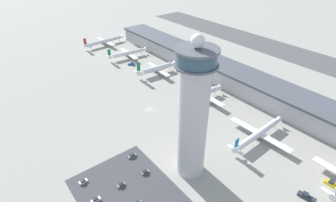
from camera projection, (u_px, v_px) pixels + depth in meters
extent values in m
plane|color=#9E9B93|center=(149.00, 109.00, 175.05)|extent=(1000.00, 1000.00, 0.00)
cube|color=#B2B2B7|center=(221.00, 73.00, 208.37)|extent=(262.54, 22.00, 12.58)
cube|color=#4C515B|center=(222.00, 64.00, 204.61)|extent=(262.54, 25.00, 1.60)
cube|color=#515154|center=(287.00, 52.00, 263.27)|extent=(393.81, 44.00, 0.01)
cylinder|color=#BCBCC1|center=(193.00, 124.00, 115.20)|extent=(13.15, 13.15, 55.87)
cylinder|color=#565B66|center=(196.00, 65.00, 100.18)|extent=(17.49, 17.49, 0.80)
cylinder|color=#334C60|center=(197.00, 57.00, 98.57)|extent=(16.09, 16.09, 5.27)
cylinder|color=#565B66|center=(197.00, 49.00, 96.91)|extent=(17.49, 17.49, 1.00)
sphere|color=white|center=(198.00, 41.00, 95.19)|extent=(5.47, 5.47, 5.47)
cylinder|color=silver|center=(105.00, 41.00, 278.13)|extent=(6.27, 38.19, 3.66)
cone|color=silver|center=(121.00, 37.00, 289.87)|extent=(3.88, 3.54, 3.66)
cone|color=silver|center=(86.00, 46.00, 266.07)|extent=(3.59, 4.61, 3.30)
cube|color=silver|center=(106.00, 41.00, 278.90)|extent=(33.53, 6.68, 0.44)
cylinder|color=#A8A8B2|center=(103.00, 41.00, 284.46)|extent=(2.29, 4.16, 2.02)
cylinder|color=#A8A8B2|center=(110.00, 44.00, 275.65)|extent=(2.29, 4.16, 2.02)
cube|color=red|center=(85.00, 41.00, 263.05)|extent=(0.49, 2.81, 5.86)
cube|color=silver|center=(85.00, 46.00, 265.15)|extent=(10.37, 2.70, 0.24)
cylinder|color=black|center=(119.00, 40.00, 289.86)|extent=(0.28, 0.28, 2.40)
cylinder|color=black|center=(106.00, 44.00, 278.10)|extent=(0.28, 0.28, 2.40)
cylinder|color=black|center=(104.00, 43.00, 281.32)|extent=(0.28, 0.28, 2.40)
cylinder|color=white|center=(128.00, 53.00, 248.91)|extent=(6.07, 31.35, 3.62)
cone|color=white|center=(144.00, 49.00, 256.99)|extent=(3.87, 3.54, 3.62)
cone|color=white|center=(111.00, 57.00, 240.58)|extent=(3.59, 4.59, 3.26)
cube|color=white|center=(129.00, 54.00, 249.54)|extent=(31.32, 6.84, 0.44)
cylinder|color=#A8A8B2|center=(127.00, 52.00, 255.20)|extent=(2.30, 4.13, 1.99)
cylinder|color=#A8A8B2|center=(133.00, 57.00, 245.98)|extent=(2.30, 4.13, 1.99)
cube|color=#14704C|center=(109.00, 52.00, 237.67)|extent=(0.52, 2.81, 5.80)
cube|color=white|center=(109.00, 57.00, 239.79)|extent=(10.27, 2.79, 0.24)
cylinder|color=black|center=(142.00, 53.00, 257.29)|extent=(0.28, 0.28, 2.53)
cylinder|color=black|center=(129.00, 57.00, 248.67)|extent=(0.28, 0.28, 2.53)
cylinder|color=black|center=(127.00, 55.00, 252.25)|extent=(0.28, 0.28, 2.53)
cylinder|color=silver|center=(157.00, 68.00, 218.95)|extent=(6.31, 27.83, 4.40)
cone|color=silver|center=(173.00, 64.00, 226.46)|extent=(4.66, 4.25, 4.40)
cone|color=silver|center=(140.00, 73.00, 211.13)|extent=(4.31, 5.54, 3.96)
cube|color=silver|center=(158.00, 69.00, 219.62)|extent=(32.12, 6.61, 0.44)
cylinder|color=#A8A8B2|center=(155.00, 67.00, 225.50)|extent=(2.75, 4.99, 2.42)
cylinder|color=#A8A8B2|center=(163.00, 73.00, 216.10)|extent=(2.75, 4.99, 2.42)
cube|color=#14704C|center=(138.00, 67.00, 207.59)|extent=(0.49, 2.81, 7.03)
cube|color=silver|center=(138.00, 73.00, 210.20)|extent=(12.42, 2.85, 0.24)
cylinder|color=black|center=(170.00, 69.00, 226.77)|extent=(0.28, 0.28, 2.51)
cylinder|color=black|center=(159.00, 73.00, 218.50)|extent=(0.28, 0.28, 2.51)
cylinder|color=black|center=(155.00, 71.00, 222.82)|extent=(0.28, 0.28, 2.51)
cylinder|color=silver|center=(203.00, 94.00, 183.92)|extent=(4.27, 26.70, 3.74)
cone|color=silver|center=(218.00, 88.00, 191.58)|extent=(3.81, 3.44, 3.74)
cone|color=silver|center=(186.00, 101.00, 175.98)|extent=(3.46, 4.56, 3.37)
cube|color=silver|center=(204.00, 95.00, 184.54)|extent=(37.27, 5.14, 0.44)
cylinder|color=#A8A8B2|center=(197.00, 91.00, 190.94)|extent=(2.14, 4.16, 2.06)
cylinder|color=#A8A8B2|center=(212.00, 100.00, 180.37)|extent=(2.14, 4.16, 2.06)
cube|color=#197FB2|center=(186.00, 95.00, 172.95)|extent=(0.36, 2.81, 5.99)
cube|color=silver|center=(185.00, 101.00, 175.12)|extent=(10.51, 2.21, 0.24)
cylinder|color=black|center=(215.00, 93.00, 191.74)|extent=(0.28, 0.28, 2.42)
cylinder|color=black|center=(205.00, 99.00, 183.65)|extent=(0.28, 0.28, 2.42)
cylinder|color=black|center=(200.00, 96.00, 187.19)|extent=(0.28, 0.28, 2.42)
cylinder|color=silver|center=(259.00, 133.00, 147.46)|extent=(4.58, 36.40, 3.51)
cone|color=silver|center=(278.00, 120.00, 158.18)|extent=(3.60, 3.26, 3.51)
cone|color=silver|center=(237.00, 149.00, 136.46)|extent=(3.28, 4.30, 3.16)
cube|color=silver|center=(260.00, 134.00, 148.18)|extent=(38.95, 5.55, 0.44)
cylinder|color=#A8A8B2|center=(248.00, 128.00, 154.60)|extent=(2.04, 3.91, 1.93)
cylinder|color=#A8A8B2|center=(273.00, 142.00, 143.98)|extent=(2.04, 3.91, 1.93)
cube|color=#197FB2|center=(237.00, 143.00, 133.58)|extent=(0.38, 2.81, 5.61)
cube|color=silver|center=(235.00, 150.00, 135.60)|extent=(9.88, 2.29, 0.24)
cylinder|color=black|center=(274.00, 126.00, 158.18)|extent=(0.28, 0.28, 2.19)
cylinder|color=black|center=(262.00, 139.00, 147.33)|extent=(0.28, 0.28, 2.19)
cylinder|color=black|center=(254.00, 135.00, 150.53)|extent=(0.28, 0.28, 2.19)
cone|color=white|center=(336.00, 195.00, 110.90)|extent=(3.93, 5.16, 3.79)
cylinder|color=#A8A8B2|center=(335.00, 171.00, 125.06)|extent=(2.45, 4.70, 2.32)
cube|color=white|center=(335.00, 196.00, 109.96)|extent=(11.85, 2.33, 0.24)
cube|color=black|center=(306.00, 198.00, 115.48)|extent=(6.69, 3.54, 0.12)
cube|color=#2D333D|center=(307.00, 197.00, 115.13)|extent=(7.89, 3.88, 1.42)
cube|color=#232D38|center=(306.00, 194.00, 114.86)|extent=(2.65, 2.51, 1.16)
cube|color=black|center=(89.00, 46.00, 277.24)|extent=(6.63, 3.19, 0.12)
cube|color=#195699|center=(89.00, 45.00, 276.88)|extent=(7.85, 3.47, 1.46)
cube|color=#232D38|center=(89.00, 44.00, 275.74)|extent=(2.56, 2.38, 1.19)
cube|color=black|center=(131.00, 65.00, 236.33)|extent=(5.45, 5.27, 0.12)
cube|color=#195699|center=(131.00, 64.00, 236.00)|extent=(6.24, 6.00, 1.36)
cube|color=#232D38|center=(132.00, 63.00, 235.25)|extent=(2.87, 2.90, 1.12)
cube|color=black|center=(332.00, 186.00, 121.13)|extent=(5.67, 2.42, 0.12)
cube|color=gold|center=(332.00, 185.00, 120.78)|extent=(6.74, 2.52, 1.46)
cube|color=#232D38|center=(332.00, 182.00, 120.52)|extent=(2.04, 2.19, 1.20)
cube|color=black|center=(145.00, 173.00, 127.83)|extent=(1.94, 3.52, 0.12)
cube|color=slate|center=(145.00, 172.00, 127.64)|extent=(2.04, 4.18, 0.82)
cube|color=#232D38|center=(145.00, 171.00, 127.20)|extent=(1.75, 2.32, 0.67)
cube|color=black|center=(83.00, 182.00, 122.89)|extent=(1.74, 3.46, 0.12)
cube|color=silver|center=(83.00, 182.00, 122.69)|extent=(1.82, 4.12, 0.87)
cube|color=#232D38|center=(83.00, 181.00, 122.22)|extent=(1.60, 2.27, 0.71)
cube|color=black|center=(96.00, 201.00, 114.31)|extent=(1.90, 3.66, 0.12)
cube|color=silver|center=(96.00, 200.00, 114.12)|extent=(2.00, 4.35, 0.86)
cube|color=#232D38|center=(95.00, 199.00, 113.65)|extent=(1.70, 2.42, 0.71)
cube|color=black|center=(121.00, 186.00, 121.24)|extent=(1.82, 3.46, 0.12)
cube|color=slate|center=(121.00, 185.00, 121.06)|extent=(1.91, 4.12, 0.78)
cube|color=#232D38|center=(121.00, 184.00, 120.74)|extent=(1.65, 2.28, 0.64)
cube|color=black|center=(132.00, 157.00, 137.32)|extent=(1.83, 3.94, 0.12)
cube|color=slate|center=(132.00, 156.00, 137.13)|extent=(1.92, 4.68, 0.83)
cube|color=#232D38|center=(132.00, 155.00, 136.79)|extent=(1.64, 2.60, 0.68)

